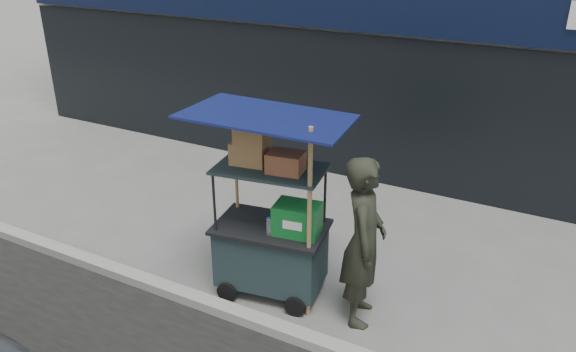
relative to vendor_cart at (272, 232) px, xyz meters
The scene contains 4 objects.
ground 0.97m from the vendor_cart, 51.58° to the right, with size 80.00×80.00×0.00m, color #5E5F5A.
curb 1.03m from the vendor_cart, 61.42° to the right, with size 80.00×0.18×0.12m, color gray.
vendor_cart is the anchor object (origin of this frame).
vendor_man 1.08m from the vendor_cart, ahead, with size 0.69×0.45×1.90m, color black.
Camera 1 is at (2.39, -4.31, 3.97)m, focal length 35.00 mm.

